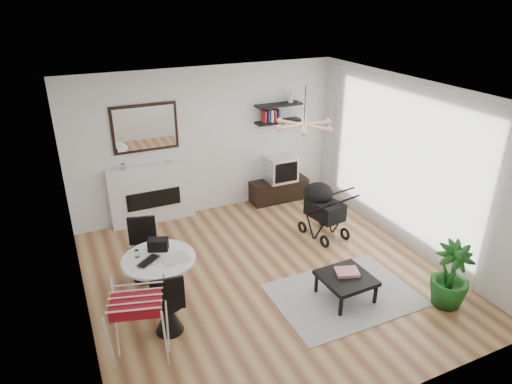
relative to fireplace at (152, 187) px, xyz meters
name	(u,v)px	position (x,y,z in m)	size (l,w,h in m)	color
floor	(267,276)	(1.10, -2.42, -0.69)	(5.00, 5.00, 0.00)	brown
ceiling	(269,95)	(1.10, -2.42, 2.01)	(5.00, 5.00, 0.00)	white
wall_back	(207,142)	(1.10, 0.08, 0.66)	(5.00, 5.00, 0.00)	white
wall_left	(74,231)	(-1.40, -2.42, 0.66)	(5.00, 5.00, 0.00)	white
wall_right	(411,166)	(3.60, -2.42, 0.66)	(5.00, 5.00, 0.00)	white
sheer_curtain	(397,163)	(3.50, -2.22, 0.66)	(0.04, 3.60, 2.60)	white
fireplace	(152,187)	(0.00, 0.00, 0.00)	(1.50, 0.17, 2.16)	white
shelf_lower	(278,122)	(2.48, -0.05, 0.91)	(0.90, 0.25, 0.04)	black
shelf_upper	(279,105)	(2.48, -0.05, 1.23)	(0.90, 0.25, 0.04)	black
pendant_lamp	(304,125)	(1.80, -2.12, 1.46)	(0.90, 0.90, 0.10)	tan
tv_console	(279,190)	(2.48, -0.13, -0.47)	(1.15, 0.40, 0.43)	black
crt_tv	(280,168)	(2.50, -0.14, -0.01)	(0.57, 0.49, 0.49)	silver
dining_table	(160,273)	(-0.45, -2.37, -0.22)	(0.96, 0.96, 0.70)	white
laptop	(151,262)	(-0.57, -2.45, 0.03)	(0.33, 0.21, 0.03)	black
black_bag	(158,244)	(-0.40, -2.16, 0.10)	(0.26, 0.16, 0.16)	black
newspaper	(175,258)	(-0.26, -2.47, 0.02)	(0.35, 0.28, 0.01)	white
drinking_glass	(137,254)	(-0.70, -2.23, 0.07)	(0.06, 0.06, 0.10)	white
chair_far	(144,261)	(-0.54, -1.71, -0.39)	(0.47, 0.48, 0.92)	black
chair_near	(168,313)	(-0.52, -2.98, -0.40)	(0.43, 0.45, 0.90)	black
drying_rack	(140,327)	(-0.92, -3.33, -0.20)	(0.75, 0.72, 0.92)	white
stroller	(322,211)	(2.51, -1.68, -0.25)	(0.63, 0.88, 1.02)	black
rug	(343,295)	(1.86, -3.29, -0.68)	(1.93, 1.40, 0.01)	#AEAEAE
coffee_table	(346,279)	(1.85, -3.33, -0.37)	(0.69, 0.69, 0.34)	black
magazines	(347,272)	(1.89, -3.28, -0.31)	(0.31, 0.24, 0.04)	#DB363D
potted_plant	(451,276)	(3.01, -4.01, -0.23)	(0.51, 0.51, 0.92)	#185117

